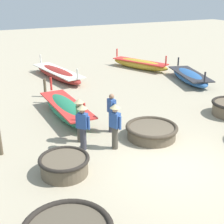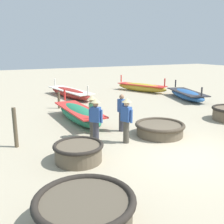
# 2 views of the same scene
# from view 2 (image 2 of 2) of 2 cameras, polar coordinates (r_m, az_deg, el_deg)

# --- Properties ---
(ground_plane) EXTENTS (80.00, 80.00, 0.00)m
(ground_plane) POSITION_cam_2_polar(r_m,az_deg,el_deg) (8.97, 15.83, -9.09)
(ground_plane) COLOR tan
(coracle_far_left) EXTENTS (2.02, 2.02, 0.63)m
(coracle_far_left) POSITION_cam_2_polar(r_m,az_deg,el_deg) (5.45, -5.98, -20.38)
(coracle_far_left) COLOR brown
(coracle_far_left) RESTS_ON ground
(coracle_upturned) EXTENTS (1.55, 1.55, 0.57)m
(coracle_upturned) POSITION_cam_2_polar(r_m,az_deg,el_deg) (8.18, -7.31, -8.55)
(coracle_upturned) COLOR brown
(coracle_upturned) RESTS_ON ground
(coracle_weathered) EXTENTS (1.98, 1.98, 0.51)m
(coracle_weathered) POSITION_cam_2_polar(r_m,az_deg,el_deg) (10.65, 10.35, -3.56)
(coracle_weathered) COLOR brown
(coracle_weathered) RESTS_ON ground
(long_boat_green_hull) EXTENTS (2.49, 4.50, 1.10)m
(long_boat_green_hull) POSITION_cam_2_polar(r_m,az_deg,el_deg) (18.76, 15.96, 3.70)
(long_boat_green_hull) COLOR #285693
(long_boat_green_hull) RESTS_ON ground
(long_boat_red_hull) EXTENTS (1.96, 5.59, 1.11)m
(long_boat_red_hull) POSITION_cam_2_polar(r_m,az_deg,el_deg) (19.01, -9.15, 4.18)
(long_boat_red_hull) COLOR maroon
(long_boat_red_hull) RESTS_ON ground
(long_boat_white_hull) EXTENTS (1.18, 4.51, 1.31)m
(long_boat_white_hull) POSITION_cam_2_polar(r_m,az_deg,el_deg) (12.54, -7.28, -0.36)
(long_boat_white_hull) COLOR #237551
(long_boat_white_hull) RESTS_ON ground
(long_boat_ochre_hull) EXTENTS (2.61, 4.55, 1.20)m
(long_boat_ochre_hull) POSITION_cam_2_polar(r_m,az_deg,el_deg) (21.46, 6.42, 5.40)
(long_boat_ochre_hull) COLOR gold
(long_boat_ochre_hull) RESTS_ON ground
(fisherman_hauling) EXTENTS (0.36, 0.51, 1.67)m
(fisherman_hauling) POSITION_cam_2_polar(r_m,az_deg,el_deg) (10.01, -4.33, -0.44)
(fisherman_hauling) COLOR #4C473D
(fisherman_hauling) RESTS_ON ground
(fisherman_by_coracle) EXTENTS (0.24, 0.53, 1.57)m
(fisherman_by_coracle) POSITION_cam_2_polar(r_m,az_deg,el_deg) (10.86, 2.10, 0.05)
(fisherman_by_coracle) COLOR #383842
(fisherman_by_coracle) RESTS_ON ground
(fisherman_standing_left) EXTENTS (0.36, 0.49, 1.67)m
(fisherman_standing_left) POSITION_cam_2_polar(r_m,az_deg,el_deg) (9.47, 3.15, -1.23)
(fisherman_standing_left) COLOR #4C473D
(fisherman_standing_left) RESTS_ON ground
(fisherman_crouching) EXTENTS (0.39, 0.41, 1.67)m
(fisherman_crouching) POSITION_cam_2_polar(r_m,az_deg,el_deg) (9.42, -3.56, -1.33)
(fisherman_crouching) COLOR #383842
(fisherman_crouching) RESTS_ON ground
(mooring_post_mid_beach) EXTENTS (0.14, 0.14, 1.43)m
(mooring_post_mid_beach) POSITION_cam_2_polar(r_m,az_deg,el_deg) (9.71, -20.34, -3.22)
(mooring_post_mid_beach) COLOR brown
(mooring_post_mid_beach) RESTS_ON ground
(mooring_post_inland) EXTENTS (0.14, 0.14, 0.97)m
(mooring_post_inland) POSITION_cam_2_polar(r_m,az_deg,el_deg) (15.47, -11.49, 2.54)
(mooring_post_inland) COLOR brown
(mooring_post_inland) RESTS_ON ground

